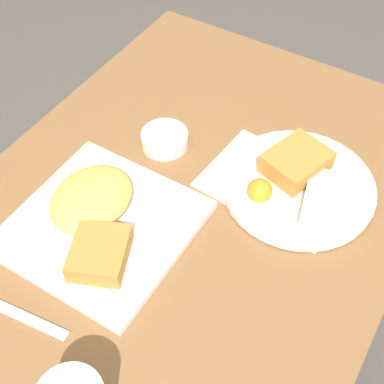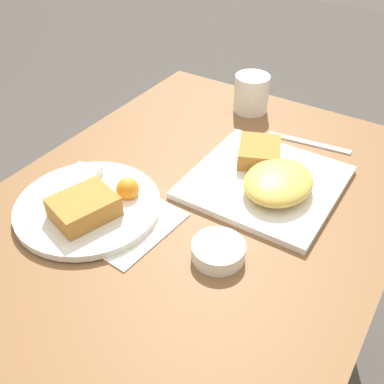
{
  "view_description": "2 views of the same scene",
  "coord_description": "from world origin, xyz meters",
  "px_view_note": "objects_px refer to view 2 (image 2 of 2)",
  "views": [
    {
      "loc": [
        0.51,
        0.32,
        1.48
      ],
      "look_at": [
        0.02,
        0.02,
        0.8
      ],
      "focal_mm": 50.0,
      "sensor_mm": 36.0,
      "label": 1
    },
    {
      "loc": [
        -0.56,
        -0.36,
        1.3
      ],
      "look_at": [
        -0.0,
        -0.0,
        0.77
      ],
      "focal_mm": 42.0,
      "sensor_mm": 36.0,
      "label": 2
    }
  ],
  "objects_px": {
    "plate_square_near": "(269,178)",
    "sauce_ramekin": "(218,251)",
    "butter_knife": "(309,143)",
    "coffee_mug": "(251,93)",
    "plate_oval_far": "(88,204)"
  },
  "relations": [
    {
      "from": "butter_knife",
      "to": "sauce_ramekin",
      "type": "bearing_deg",
      "value": 83.24
    },
    {
      "from": "sauce_ramekin",
      "to": "butter_knife",
      "type": "bearing_deg",
      "value": 0.11
    },
    {
      "from": "plate_square_near",
      "to": "butter_knife",
      "type": "distance_m",
      "value": 0.2
    },
    {
      "from": "butter_knife",
      "to": "coffee_mug",
      "type": "bearing_deg",
      "value": -27.54
    },
    {
      "from": "plate_square_near",
      "to": "plate_oval_far",
      "type": "xyz_separation_m",
      "value": [
        -0.25,
        0.25,
        -0.0
      ]
    },
    {
      "from": "plate_square_near",
      "to": "sauce_ramekin",
      "type": "xyz_separation_m",
      "value": [
        -0.22,
        -0.01,
        -0.01
      ]
    },
    {
      "from": "coffee_mug",
      "to": "butter_knife",
      "type": "bearing_deg",
      "value": -110.66
    },
    {
      "from": "plate_square_near",
      "to": "plate_oval_far",
      "type": "relative_size",
      "value": 1.04
    },
    {
      "from": "plate_square_near",
      "to": "butter_knife",
      "type": "xyz_separation_m",
      "value": [
        0.2,
        -0.01,
        -0.02
      ]
    },
    {
      "from": "plate_oval_far",
      "to": "coffee_mug",
      "type": "relative_size",
      "value": 2.92
    },
    {
      "from": "plate_square_near",
      "to": "plate_oval_far",
      "type": "height_order",
      "value": "plate_square_near"
    },
    {
      "from": "plate_oval_far",
      "to": "coffee_mug",
      "type": "xyz_separation_m",
      "value": [
        0.52,
        -0.08,
        0.03
      ]
    },
    {
      "from": "butter_knife",
      "to": "coffee_mug",
      "type": "distance_m",
      "value": 0.21
    },
    {
      "from": "plate_square_near",
      "to": "sauce_ramekin",
      "type": "bearing_deg",
      "value": -176.95
    },
    {
      "from": "plate_square_near",
      "to": "butter_knife",
      "type": "relative_size",
      "value": 1.49
    }
  ]
}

